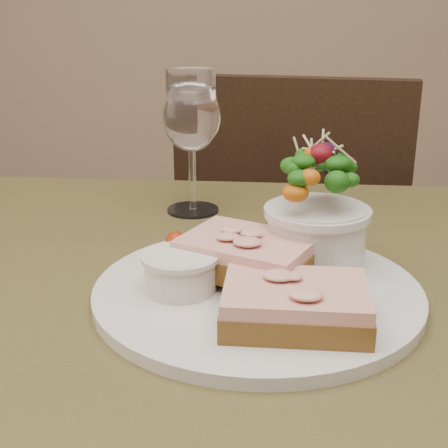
# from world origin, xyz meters

# --- Properties ---
(cafe_table) EXTENTS (0.80, 0.80, 0.75)m
(cafe_table) POSITION_xyz_m (0.00, 0.00, 0.65)
(cafe_table) COLOR #413A1B
(cafe_table) RESTS_ON ground
(chair_far) EXTENTS (0.47, 0.47, 0.90)m
(chair_far) POSITION_xyz_m (0.10, 0.70, 0.29)
(chair_far) COLOR black
(chair_far) RESTS_ON ground
(dinner_plate) EXTENTS (0.31, 0.31, 0.01)m
(dinner_plate) POSITION_xyz_m (0.03, -0.01, 0.76)
(dinner_plate) COLOR silver
(dinner_plate) RESTS_ON cafe_table
(sandwich_front) EXTENTS (0.12, 0.09, 0.03)m
(sandwich_front) POSITION_xyz_m (0.07, -0.08, 0.78)
(sandwich_front) COLOR #442D12
(sandwich_front) RESTS_ON dinner_plate
(sandwich_back) EXTENTS (0.15, 0.13, 0.03)m
(sandwich_back) POSITION_xyz_m (0.02, 0.01, 0.79)
(sandwich_back) COLOR #442D12
(sandwich_back) RESTS_ON dinner_plate
(ramekin) EXTENTS (0.07, 0.07, 0.04)m
(ramekin) POSITION_xyz_m (-0.04, -0.03, 0.78)
(ramekin) COLOR silver
(ramekin) RESTS_ON dinner_plate
(salad_bowl) EXTENTS (0.10, 0.10, 0.13)m
(salad_bowl) POSITION_xyz_m (0.09, 0.05, 0.82)
(salad_bowl) COLOR silver
(salad_bowl) RESTS_ON dinner_plate
(garnish) EXTENTS (0.05, 0.04, 0.02)m
(garnish) POSITION_xyz_m (-0.05, 0.08, 0.77)
(garnish) COLOR #0A370A
(garnish) RESTS_ON dinner_plate
(wine_glass) EXTENTS (0.08, 0.08, 0.18)m
(wine_glass) POSITION_xyz_m (-0.06, 0.25, 0.87)
(wine_glass) COLOR white
(wine_glass) RESTS_ON cafe_table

